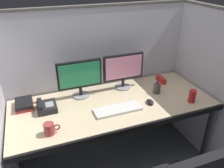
{
  "coord_description": "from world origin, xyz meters",
  "views": [
    {
      "loc": [
        -0.65,
        -1.37,
        1.89
      ],
      "look_at": [
        0.0,
        0.35,
        0.92
      ],
      "focal_mm": 35.97,
      "sensor_mm": 36.0,
      "label": 1
    }
  ],
  "objects_px": {
    "soda_can": "(192,96)",
    "desk_phone": "(46,107)",
    "red_stapler": "(161,79)",
    "desk": "(114,108)",
    "keyboard_main": "(118,109)",
    "pen_cup": "(157,89)",
    "book_stack": "(24,104)",
    "monitor_left": "(80,77)",
    "coffee_mug": "(50,129)",
    "monitor_right": "(123,69)",
    "computer_mouse": "(150,102)"
  },
  "relations": [
    {
      "from": "desk",
      "to": "keyboard_main",
      "type": "xyz_separation_m",
      "value": [
        -0.01,
        -0.11,
        0.06
      ]
    },
    {
      "from": "monitor_left",
      "to": "coffee_mug",
      "type": "relative_size",
      "value": 3.41
    },
    {
      "from": "desk",
      "to": "soda_can",
      "type": "xyz_separation_m",
      "value": [
        0.7,
        -0.23,
        0.11
      ]
    },
    {
      "from": "monitor_left",
      "to": "desk_phone",
      "type": "xyz_separation_m",
      "value": [
        -0.35,
        -0.13,
        -0.18
      ]
    },
    {
      "from": "computer_mouse",
      "to": "red_stapler",
      "type": "distance_m",
      "value": 0.49
    },
    {
      "from": "desk",
      "to": "monitor_right",
      "type": "height_order",
      "value": "monitor_right"
    },
    {
      "from": "monitor_left",
      "to": "desk_phone",
      "type": "bearing_deg",
      "value": -159.84
    },
    {
      "from": "computer_mouse",
      "to": "coffee_mug",
      "type": "xyz_separation_m",
      "value": [
        -0.94,
        -0.11,
        0.03
      ]
    },
    {
      "from": "monitor_right",
      "to": "desk_phone",
      "type": "relative_size",
      "value": 2.26
    },
    {
      "from": "monitor_left",
      "to": "pen_cup",
      "type": "relative_size",
      "value": 2.55
    },
    {
      "from": "pen_cup",
      "to": "book_stack",
      "type": "xyz_separation_m",
      "value": [
        -1.27,
        0.2,
        -0.02
      ]
    },
    {
      "from": "monitor_left",
      "to": "computer_mouse",
      "type": "bearing_deg",
      "value": -32.42
    },
    {
      "from": "soda_can",
      "to": "pen_cup",
      "type": "bearing_deg",
      "value": 129.86
    },
    {
      "from": "monitor_right",
      "to": "keyboard_main",
      "type": "bearing_deg",
      "value": -119.15
    },
    {
      "from": "pen_cup",
      "to": "desk_phone",
      "type": "bearing_deg",
      "value": 175.71
    },
    {
      "from": "monitor_left",
      "to": "coffee_mug",
      "type": "height_order",
      "value": "monitor_left"
    },
    {
      "from": "desk_phone",
      "to": "red_stapler",
      "type": "distance_m",
      "value": 1.27
    },
    {
      "from": "soda_can",
      "to": "desk_phone",
      "type": "bearing_deg",
      "value": 165.1
    },
    {
      "from": "monitor_right",
      "to": "coffee_mug",
      "type": "relative_size",
      "value": 3.41
    },
    {
      "from": "coffee_mug",
      "to": "book_stack",
      "type": "height_order",
      "value": "coffee_mug"
    },
    {
      "from": "computer_mouse",
      "to": "desk",
      "type": "bearing_deg",
      "value": 160.33
    },
    {
      "from": "computer_mouse",
      "to": "desk_phone",
      "type": "bearing_deg",
      "value": 165.65
    },
    {
      "from": "monitor_right",
      "to": "keyboard_main",
      "type": "xyz_separation_m",
      "value": [
        -0.21,
        -0.38,
        -0.2
      ]
    },
    {
      "from": "desk",
      "to": "desk_phone",
      "type": "xyz_separation_m",
      "value": [
        -0.61,
        0.12,
        0.08
      ]
    },
    {
      "from": "keyboard_main",
      "to": "coffee_mug",
      "type": "relative_size",
      "value": 3.41
    },
    {
      "from": "pen_cup",
      "to": "desk_phone",
      "type": "height_order",
      "value": "pen_cup"
    },
    {
      "from": "pen_cup",
      "to": "monitor_right",
      "type": "bearing_deg",
      "value": 140.78
    },
    {
      "from": "coffee_mug",
      "to": "soda_can",
      "type": "bearing_deg",
      "value": -0.18
    },
    {
      "from": "keyboard_main",
      "to": "pen_cup",
      "type": "bearing_deg",
      "value": 17.73
    },
    {
      "from": "computer_mouse",
      "to": "soda_can",
      "type": "bearing_deg",
      "value": -16.23
    },
    {
      "from": "coffee_mug",
      "to": "red_stapler",
      "type": "height_order",
      "value": "coffee_mug"
    },
    {
      "from": "keyboard_main",
      "to": "red_stapler",
      "type": "height_order",
      "value": "red_stapler"
    },
    {
      "from": "desk",
      "to": "monitor_left",
      "type": "xyz_separation_m",
      "value": [
        -0.26,
        0.25,
        0.27
      ]
    },
    {
      "from": "pen_cup",
      "to": "coffee_mug",
      "type": "relative_size",
      "value": 1.34
    },
    {
      "from": "monitor_left",
      "to": "red_stapler",
      "type": "bearing_deg",
      "value": -0.84
    },
    {
      "from": "pen_cup",
      "to": "book_stack",
      "type": "height_order",
      "value": "pen_cup"
    },
    {
      "from": "desk",
      "to": "soda_can",
      "type": "distance_m",
      "value": 0.75
    },
    {
      "from": "monitor_right",
      "to": "desk",
      "type": "bearing_deg",
      "value": -127.09
    },
    {
      "from": "computer_mouse",
      "to": "desk_phone",
      "type": "xyz_separation_m",
      "value": [
        -0.93,
        0.24,
        0.02
      ]
    },
    {
      "from": "red_stapler",
      "to": "desk",
      "type": "bearing_deg",
      "value": -159.92
    },
    {
      "from": "keyboard_main",
      "to": "desk_phone",
      "type": "height_order",
      "value": "desk_phone"
    },
    {
      "from": "pen_cup",
      "to": "book_stack",
      "type": "relative_size",
      "value": 0.8
    },
    {
      "from": "desk_phone",
      "to": "monitor_left",
      "type": "bearing_deg",
      "value": 20.16
    },
    {
      "from": "monitor_left",
      "to": "keyboard_main",
      "type": "height_order",
      "value": "monitor_left"
    },
    {
      "from": "desk",
      "to": "computer_mouse",
      "type": "bearing_deg",
      "value": -19.67
    },
    {
      "from": "desk",
      "to": "soda_can",
      "type": "height_order",
      "value": "soda_can"
    },
    {
      "from": "book_stack",
      "to": "desk_phone",
      "type": "relative_size",
      "value": 1.12
    },
    {
      "from": "computer_mouse",
      "to": "red_stapler",
      "type": "bearing_deg",
      "value": 46.33
    },
    {
      "from": "pen_cup",
      "to": "soda_can",
      "type": "xyz_separation_m",
      "value": [
        0.22,
        -0.27,
        0.01
      ]
    },
    {
      "from": "soda_can",
      "to": "red_stapler",
      "type": "distance_m",
      "value": 0.47
    }
  ]
}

